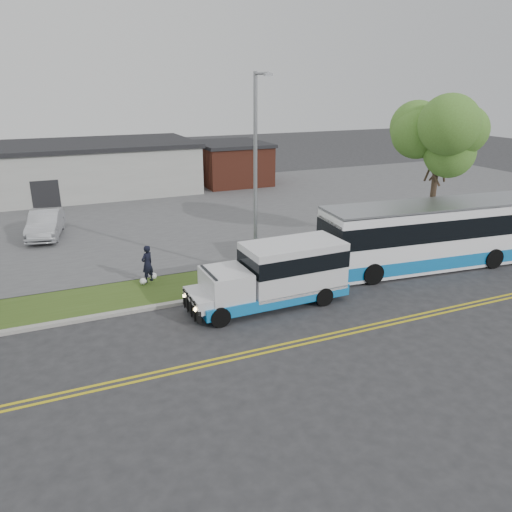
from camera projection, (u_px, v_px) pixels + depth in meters
name	position (u px, v px, depth m)	size (l,w,h in m)	color
ground	(217.00, 309.00, 21.26)	(140.00, 140.00, 0.00)	#28282B
lane_line_north	(252.00, 351.00, 17.92)	(70.00, 0.12, 0.01)	gold
lane_line_south	(256.00, 355.00, 17.66)	(70.00, 0.12, 0.01)	gold
curb	(209.00, 298.00, 22.19)	(80.00, 0.30, 0.15)	#9E9B93
verge	(197.00, 284.00, 23.76)	(80.00, 3.30, 0.10)	#39511B
parking_lot	(139.00, 216.00, 35.97)	(80.00, 25.00, 0.10)	#4C4C4F
commercial_building	(42.00, 171.00, 41.68)	(25.40, 10.40, 4.35)	#9E9E99
brick_wing	(231.00, 163.00, 47.09)	(6.30, 7.30, 3.90)	brown
tree_east	(439.00, 140.00, 27.08)	(5.20, 5.20, 8.33)	#31251B
streetlight_near	(256.00, 172.00, 23.03)	(0.35, 1.53, 9.50)	gray
shuttle_bus	(279.00, 272.00, 21.39)	(7.04, 2.49, 2.67)	#106DB7
transit_bus	(434.00, 235.00, 25.77)	(12.31, 3.87, 3.36)	white
pedestrian	(147.00, 264.00, 23.61)	(0.66, 0.44, 1.82)	black
parked_car_a	(45.00, 224.00, 30.70)	(1.72, 4.94, 1.63)	#AEB0B6
grocery_bag_left	(143.00, 281.00, 23.53)	(0.32, 0.32, 0.32)	white
grocery_bag_right	(153.00, 276.00, 24.19)	(0.32, 0.32, 0.32)	white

